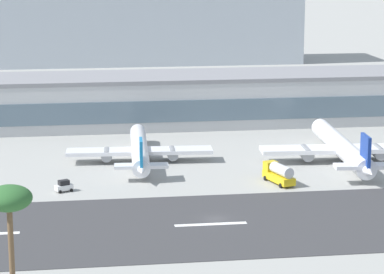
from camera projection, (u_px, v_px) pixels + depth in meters
name	position (u px, v px, depth m)	size (l,w,h in m)	color
ground_plane	(216.00, 219.00, 143.48)	(1400.00, 1400.00, 0.00)	#9E9E99
runway_strip	(218.00, 224.00, 140.94)	(800.00, 33.63, 0.08)	#38383A
runway_centreline_dash_4	(211.00, 224.00, 140.76)	(12.00, 1.20, 0.01)	white
terminal_building	(203.00, 99.00, 221.39)	(159.87, 21.78, 12.91)	#B7BABC
distant_hotel_block	(151.00, 16.00, 338.06)	(116.82, 28.59, 36.69)	#A8B2BC
airliner_blue_tail_gate_0	(140.00, 151.00, 180.83)	(31.16, 40.12, 8.37)	silver
airliner_navy_tail_gate_1	(343.00, 149.00, 181.00)	(34.95, 46.00, 9.60)	white
service_baggage_tug_0	(64.00, 186.00, 159.76)	(3.58, 2.89, 2.20)	white
service_fuel_truck_1	(279.00, 173.00, 165.13)	(4.91, 8.89, 3.95)	gold
palm_tree_2	(9.00, 202.00, 105.76)	(5.85, 5.85, 15.86)	brown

